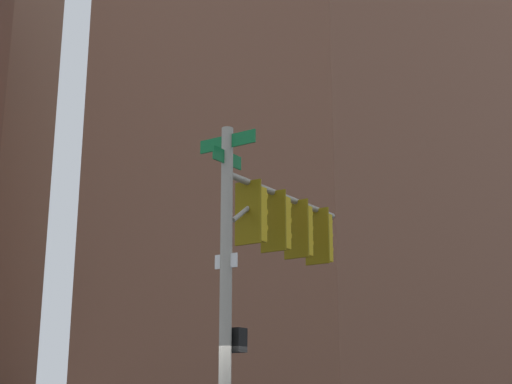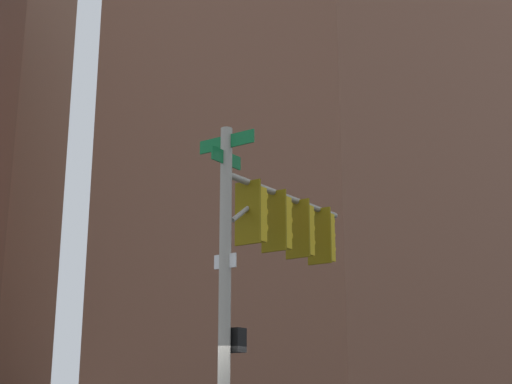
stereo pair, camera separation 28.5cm
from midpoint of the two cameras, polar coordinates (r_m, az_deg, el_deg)
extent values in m
cylinder|color=#9E998C|center=(12.41, -3.01, -8.80)|extent=(0.21, 0.21, 6.26)
cylinder|color=#9E998C|center=(14.39, 1.70, -0.40)|extent=(3.76, 1.04, 0.12)
cylinder|color=#9E998C|center=(13.29, -1.12, -1.15)|extent=(1.03, 0.33, 0.75)
cube|color=#0F6B33|center=(13.04, -2.84, 3.88)|extent=(0.31, 1.15, 0.24)
cube|color=#0F6B33|center=(12.95, -2.86, 2.62)|extent=(0.79, 0.22, 0.24)
cube|color=white|center=(12.51, -2.96, -5.31)|extent=(0.14, 0.44, 0.24)
cube|color=gold|center=(13.37, -0.76, -1.73)|extent=(0.41, 0.41, 1.00)
cube|color=#7D640C|center=(13.22, -1.23, -1.57)|extent=(0.17, 0.54, 1.16)
sphere|color=#470A07|center=(13.61, -0.27, -0.67)|extent=(0.20, 0.20, 0.20)
cylinder|color=gold|center=(13.69, -0.12, -0.36)|extent=(0.09, 0.23, 0.23)
sphere|color=#4C330A|center=(13.54, -0.27, -1.90)|extent=(0.20, 0.20, 0.20)
cylinder|color=gold|center=(13.61, -0.12, -1.58)|extent=(0.09, 0.23, 0.23)
sphere|color=green|center=(13.47, -0.27, -3.14)|extent=(0.20, 0.20, 0.20)
cylinder|color=gold|center=(13.54, -0.12, -2.82)|extent=(0.09, 0.23, 0.23)
cube|color=gold|center=(14.05, 1.17, -2.39)|extent=(0.41, 0.41, 1.00)
cube|color=#7D640C|center=(13.90, 0.75, -2.25)|extent=(0.17, 0.54, 1.16)
sphere|color=red|center=(14.29, 1.61, -1.37)|extent=(0.20, 0.20, 0.20)
cylinder|color=gold|center=(14.36, 1.75, -1.07)|extent=(0.09, 0.23, 0.23)
sphere|color=#4C330A|center=(14.22, 1.62, -2.54)|extent=(0.20, 0.20, 0.20)
cylinder|color=gold|center=(14.29, 1.76, -2.24)|extent=(0.09, 0.23, 0.23)
sphere|color=#0A3819|center=(14.16, 1.63, -3.73)|extent=(0.20, 0.20, 0.20)
cylinder|color=gold|center=(14.23, 1.77, -3.42)|extent=(0.09, 0.23, 0.23)
cube|color=gold|center=(14.74, 2.93, -2.99)|extent=(0.41, 0.41, 1.00)
cube|color=#7D640C|center=(14.59, 2.55, -2.86)|extent=(0.17, 0.54, 1.16)
sphere|color=#470A07|center=(14.98, 3.32, -2.00)|extent=(0.20, 0.20, 0.20)
cylinder|color=gold|center=(15.06, 3.44, -1.72)|extent=(0.09, 0.23, 0.23)
sphere|color=#F29E0C|center=(14.92, 3.34, -3.12)|extent=(0.20, 0.20, 0.20)
cylinder|color=gold|center=(14.99, 3.46, -2.83)|extent=(0.09, 0.23, 0.23)
sphere|color=#0A3819|center=(14.86, 3.36, -4.26)|extent=(0.20, 0.20, 0.20)
cylinder|color=gold|center=(14.93, 3.48, -3.96)|extent=(0.09, 0.23, 0.23)
cube|color=gold|center=(15.45, 4.54, -3.53)|extent=(0.41, 0.41, 1.00)
cube|color=#7D640C|center=(15.29, 4.18, -3.41)|extent=(0.17, 0.54, 1.16)
sphere|color=red|center=(15.69, 4.88, -2.58)|extent=(0.20, 0.20, 0.20)
cylinder|color=gold|center=(15.77, 4.99, -2.30)|extent=(0.09, 0.23, 0.23)
sphere|color=#4C330A|center=(15.63, 4.91, -3.65)|extent=(0.20, 0.20, 0.20)
cylinder|color=gold|center=(15.70, 5.02, -3.37)|extent=(0.09, 0.23, 0.23)
sphere|color=#0A3819|center=(15.57, 4.93, -4.73)|extent=(0.20, 0.20, 0.20)
cylinder|color=gold|center=(15.64, 5.04, -4.44)|extent=(0.09, 0.23, 0.23)
cube|color=black|center=(12.56, -2.34, -11.31)|extent=(0.33, 0.41, 0.40)
cube|color=#EA5914|center=(12.67, -1.97, -11.34)|extent=(0.08, 0.25, 0.28)
cube|color=brown|center=(42.68, 6.78, 7.41)|extent=(22.94, 18.05, 36.18)
camera|label=1|loc=(0.14, -90.60, 0.16)|focal=52.12mm
camera|label=2|loc=(0.14, 89.40, -0.16)|focal=52.12mm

